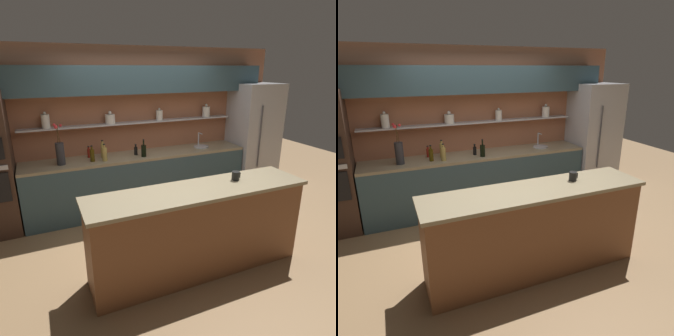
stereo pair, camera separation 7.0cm
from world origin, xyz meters
TOP-DOWN VIEW (x-y plane):
  - ground_plane at (0.00, 0.00)m, footprint 12.00×12.00m
  - back_wall_unit at (-0.00, 1.53)m, footprint 5.20×0.44m
  - back_counter_unit at (-0.05, 1.24)m, footprint 3.66×0.62m
  - island_counter at (0.00, -0.65)m, footprint 2.53×0.61m
  - refrigerator at (2.20, 1.20)m, footprint 0.80×0.73m
  - flower_vase at (-1.28, 1.18)m, footprint 0.12×0.14m
  - sink_fixture at (1.10, 1.25)m, footprint 0.26×0.26m
  - bottle_spirit_0 at (-0.65, 1.11)m, footprint 0.08×0.08m
  - bottle_wine_1 at (-0.03, 1.09)m, footprint 0.08×0.08m
  - bottle_spirit_2 at (-0.64, 1.29)m, footprint 0.06×0.06m
  - bottle_sauce_3 at (-0.60, 1.41)m, footprint 0.05×0.05m
  - bottle_sauce_4 at (-0.12, 1.23)m, footprint 0.06×0.06m
  - bottle_sauce_5 at (-0.84, 1.39)m, footprint 0.05×0.05m
  - bottle_oil_6 at (-0.83, 1.15)m, footprint 0.07×0.07m
  - coffee_mug at (0.52, -0.58)m, footprint 0.11×0.09m

SIDE VIEW (x-z plane):
  - ground_plane at x=0.00m, z-range 0.00..0.00m
  - back_counter_unit at x=-0.05m, z-range 0.00..0.92m
  - island_counter at x=0.00m, z-range 0.00..1.02m
  - sink_fixture at x=1.10m, z-range 0.82..1.07m
  - bottle_sauce_4 at x=-0.12m, z-range 0.90..1.08m
  - bottle_sauce_3 at x=-0.60m, z-range 0.91..1.09m
  - bottle_sauce_5 at x=-0.84m, z-range 0.91..1.09m
  - refrigerator at x=2.20m, z-range 0.00..2.00m
  - bottle_oil_6 at x=-0.83m, z-range 0.89..1.14m
  - bottle_wine_1 at x=-0.03m, z-range 0.88..1.16m
  - bottle_spirit_0 at x=-0.65m, z-range 0.90..1.16m
  - bottle_spirit_2 at x=-0.64m, z-range 0.90..1.18m
  - coffee_mug at x=0.52m, z-range 1.02..1.12m
  - flower_vase at x=-1.28m, z-range 0.80..1.41m
  - back_wall_unit at x=0.00m, z-range 0.25..2.85m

